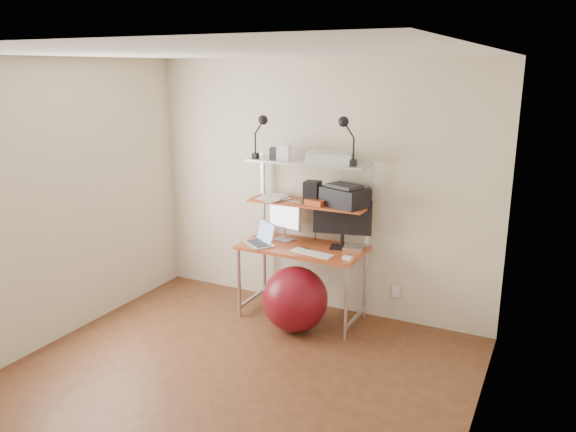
% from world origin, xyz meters
% --- Properties ---
extents(room, '(3.60, 3.60, 3.60)m').
position_xyz_m(room, '(0.00, 0.00, 1.25)').
color(room, brown).
rests_on(room, ground).
extents(computer_desk, '(1.20, 0.60, 1.57)m').
position_xyz_m(computer_desk, '(0.00, 1.50, 0.96)').
color(computer_desk, '#B94F24').
rests_on(computer_desk, ground).
extents(desktop, '(1.20, 0.60, 0.00)m').
position_xyz_m(desktop, '(0.00, 1.44, 0.74)').
color(desktop, '#B94F24').
rests_on(desktop, computer_desk).
extents(mid_shelf, '(1.18, 0.34, 0.00)m').
position_xyz_m(mid_shelf, '(0.00, 1.57, 1.15)').
color(mid_shelf, '#B94F24').
rests_on(mid_shelf, computer_desk).
extents(top_shelf, '(1.18, 0.34, 0.00)m').
position_xyz_m(top_shelf, '(0.00, 1.57, 1.55)').
color(top_shelf, '#BABAC0').
rests_on(top_shelf, computer_desk).
extents(floor, '(3.60, 3.60, 0.00)m').
position_xyz_m(floor, '(0.00, 0.00, 0.00)').
color(floor, brown).
rests_on(floor, ground).
extents(wall_outlet, '(0.08, 0.01, 0.12)m').
position_xyz_m(wall_outlet, '(0.85, 1.79, 0.30)').
color(wall_outlet, white).
rests_on(wall_outlet, room).
extents(monitor_silver, '(0.39, 0.18, 0.44)m').
position_xyz_m(monitor_silver, '(-0.25, 1.56, 0.98)').
color(monitor_silver, '#B9B8BE').
rests_on(monitor_silver, desktop).
extents(monitor_black, '(0.55, 0.20, 0.55)m').
position_xyz_m(monitor_black, '(0.36, 1.57, 1.02)').
color(monitor_black, black).
rests_on(monitor_black, desktop).
extents(laptop, '(0.41, 0.39, 0.28)m').
position_xyz_m(laptop, '(-0.38, 1.33, 0.79)').
color(laptop, silver).
rests_on(laptop, desktop).
extents(keyboard, '(0.42, 0.18, 0.01)m').
position_xyz_m(keyboard, '(0.18, 1.28, 0.75)').
color(keyboard, white).
rests_on(keyboard, desktop).
extents(mouse, '(0.10, 0.07, 0.02)m').
position_xyz_m(mouse, '(0.53, 1.28, 0.75)').
color(mouse, white).
rests_on(mouse, desktop).
extents(mac_mini, '(0.21, 0.21, 0.03)m').
position_xyz_m(mac_mini, '(0.48, 1.57, 0.76)').
color(mac_mini, silver).
rests_on(mac_mini, desktop).
extents(phone, '(0.08, 0.14, 0.01)m').
position_xyz_m(phone, '(0.07, 1.32, 0.75)').
color(phone, black).
rests_on(phone, desktop).
extents(printer, '(0.51, 0.42, 0.21)m').
position_xyz_m(printer, '(0.36, 1.58, 1.25)').
color(printer, black).
rests_on(printer, mid_shelf).
extents(nas_cube, '(0.15, 0.15, 0.21)m').
position_xyz_m(nas_cube, '(0.05, 1.56, 1.26)').
color(nas_cube, black).
rests_on(nas_cube, mid_shelf).
extents(red_box, '(0.21, 0.16, 0.05)m').
position_xyz_m(red_box, '(0.11, 1.50, 1.18)').
color(red_box, '#B1411C').
rests_on(red_box, mid_shelf).
extents(scanner, '(0.48, 0.38, 0.11)m').
position_xyz_m(scanner, '(0.21, 1.56, 1.60)').
color(scanner, white).
rests_on(scanner, top_shelf).
extents(box_white, '(0.13, 0.11, 0.14)m').
position_xyz_m(box_white, '(-0.24, 1.53, 1.62)').
color(box_white, white).
rests_on(box_white, top_shelf).
extents(box_grey, '(0.13, 0.13, 0.10)m').
position_xyz_m(box_grey, '(-0.36, 1.59, 1.60)').
color(box_grey, '#303033').
rests_on(box_grey, top_shelf).
extents(clip_lamp_left, '(0.17, 0.09, 0.42)m').
position_xyz_m(clip_lamp_left, '(-0.46, 1.49, 1.86)').
color(clip_lamp_left, black).
rests_on(clip_lamp_left, top_shelf).
extents(clip_lamp_right, '(0.17, 0.10, 0.44)m').
position_xyz_m(clip_lamp_right, '(0.39, 1.51, 1.87)').
color(clip_lamp_right, black).
rests_on(clip_lamp_right, top_shelf).
extents(exercise_ball, '(0.62, 0.62, 0.62)m').
position_xyz_m(exercise_ball, '(0.06, 1.16, 0.31)').
color(exercise_ball, maroon).
rests_on(exercise_ball, floor).
extents(paper_stack, '(0.35, 0.42, 0.02)m').
position_xyz_m(paper_stack, '(-0.37, 1.57, 1.16)').
color(paper_stack, white).
rests_on(paper_stack, mid_shelf).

